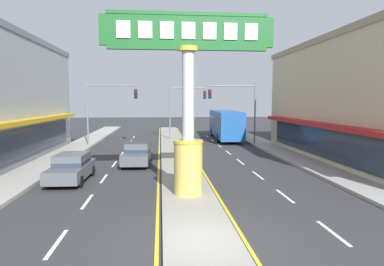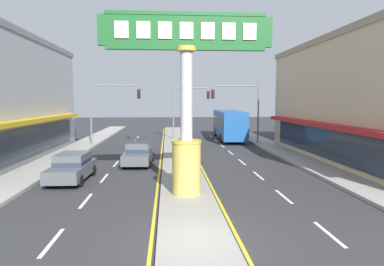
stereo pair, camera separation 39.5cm
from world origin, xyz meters
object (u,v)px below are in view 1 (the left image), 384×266
sedan_near_right_lane (72,167)px  district_sign (188,107)px  sedan_near_left_lane (138,154)px  traffic_light_median_far (183,103)px  storefront_right (379,100)px  traffic_light_left_side (106,103)px  bus_far_right_lane (225,123)px  traffic_light_right_side (238,103)px

sedan_near_right_lane → district_sign: bearing=-30.4°
sedan_near_left_lane → sedan_near_right_lane: bearing=-126.2°
traffic_light_median_far → sedan_near_left_lane: bearing=-105.8°
district_sign → traffic_light_median_far: district_sign is taller
storefront_right → traffic_light_left_side: (-20.86, 10.01, -0.25)m
sedan_near_right_lane → storefront_right: bearing=11.1°
district_sign → traffic_light_left_side: size_ratio=1.32×
storefront_right → bus_far_right_lane: size_ratio=1.88×
traffic_light_left_side → traffic_light_median_far: (7.77, 5.19, -0.05)m
district_sign → traffic_light_right_side: size_ratio=1.32×
traffic_light_right_side → bus_far_right_lane: bearing=93.2°
traffic_light_median_far → sedan_near_right_lane: 20.93m
traffic_light_median_far → sedan_near_left_lane: 15.70m
traffic_light_median_far → sedan_near_left_lane: (-4.18, -14.75, -3.41)m
traffic_light_right_side → traffic_light_median_far: size_ratio=1.00×
traffic_light_median_far → bus_far_right_lane: (4.86, -0.06, -2.33)m
traffic_light_right_side → traffic_light_median_far: 7.23m
district_sign → traffic_light_right_side: district_sign is taller
traffic_light_left_side → bus_far_right_lane: bearing=22.1°
traffic_light_right_side → sedan_near_right_lane: size_ratio=1.43×
traffic_light_right_side → sedan_near_right_lane: traffic_light_right_side is taller
district_sign → sedan_near_right_lane: (-6.17, 3.61, -3.39)m
traffic_light_left_side → traffic_light_right_side: bearing=0.5°
traffic_light_left_side → bus_far_right_lane: (12.63, 5.13, -2.38)m
district_sign → sedan_near_left_lane: bearing=109.5°
traffic_light_left_side → traffic_light_median_far: bearing=33.8°
bus_far_right_lane → sedan_near_left_lane: bearing=-121.6°
district_sign → traffic_light_right_side: bearing=70.0°
traffic_light_left_side → sedan_near_left_lane: 10.78m
traffic_light_right_side → district_sign: bearing=-110.0°
storefront_right → traffic_light_left_side: size_ratio=3.43×
bus_far_right_lane → sedan_near_left_lane: (-9.04, -14.69, -1.08)m
bus_far_right_lane → traffic_light_right_side: bearing=-86.8°
traffic_light_left_side → traffic_light_median_far: 9.34m
storefront_right → traffic_light_median_far: (-13.10, 15.20, -0.30)m
traffic_light_left_side → traffic_light_median_far: size_ratio=1.00×
storefront_right → bus_far_right_lane: storefront_right is taller
traffic_light_median_far → bus_far_right_lane: traffic_light_median_far is taller
traffic_light_left_side → traffic_light_right_side: 12.91m
sedan_near_right_lane → traffic_light_left_side: bearing=91.2°
traffic_light_median_far → traffic_light_right_side: bearing=-44.7°
traffic_light_left_side → sedan_near_left_lane: traffic_light_left_side is taller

